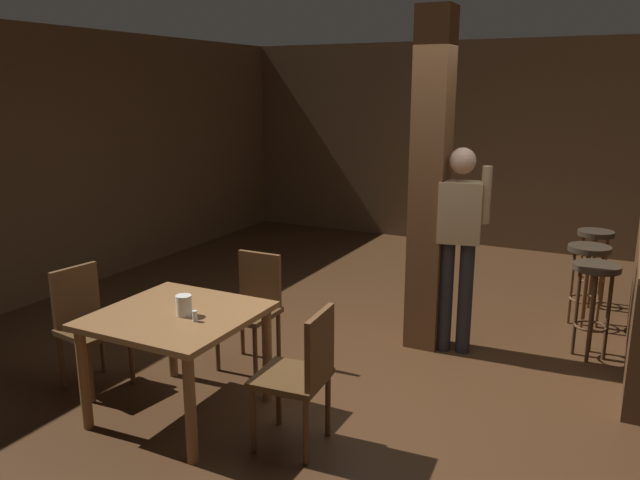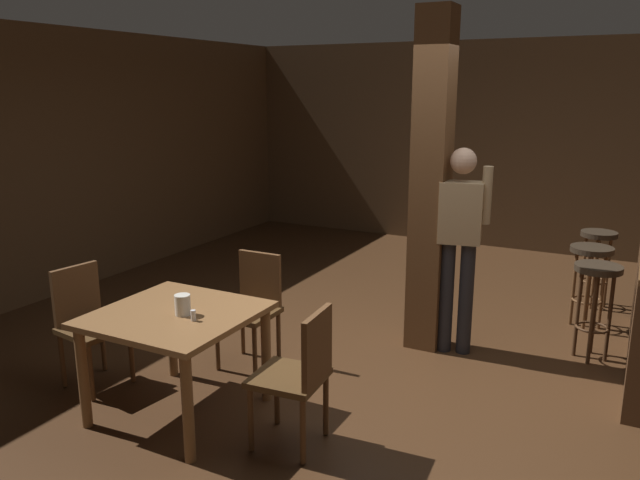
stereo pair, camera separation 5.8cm
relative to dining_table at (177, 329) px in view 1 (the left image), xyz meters
name	(u,v)px [view 1 (the left image)]	position (x,y,z in m)	size (l,w,h in m)	color
ground_plane	(397,376)	(1.13, 1.20, -0.62)	(10.80, 10.80, 0.00)	#422816
wall_back	(515,147)	(1.13, 5.70, 0.78)	(8.00, 0.10, 2.80)	brown
wall_left	(24,167)	(-2.87, 1.20, 0.78)	(0.10, 9.00, 2.80)	brown
pillar	(430,185)	(1.12, 1.90, 0.78)	(0.28, 0.28, 2.80)	brown
dining_table	(177,329)	(0.00, 0.00, 0.00)	(1.00, 1.00, 0.73)	brown
chair_north	(253,304)	(0.01, 0.91, -0.11)	(0.42, 0.42, 0.89)	#4C3319
chair_west	(87,321)	(-0.88, 0.04, -0.11)	(0.48, 0.48, 0.89)	#4C3319
chair_east	(302,371)	(0.94, 0.02, -0.11)	(0.45, 0.45, 0.89)	#4C3319
napkin_cup	(184,305)	(0.08, -0.01, 0.18)	(0.10, 0.10, 0.14)	silver
salt_shaker	(195,316)	(0.21, -0.07, 0.15)	(0.03, 0.03, 0.07)	silver
standing_person	(459,236)	(1.38, 1.88, 0.38)	(0.47, 0.26, 1.72)	tan
bar_stool_near	(595,287)	(2.42, 2.25, -0.01)	(0.37, 0.37, 0.80)	#2D2319
bar_stool_mid	(588,265)	(2.32, 2.99, -0.03)	(0.38, 0.38, 0.77)	#2D2319
bar_stool_far	(594,250)	(2.33, 3.65, -0.04)	(0.35, 0.35, 0.78)	#2D2319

